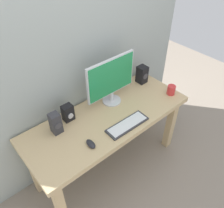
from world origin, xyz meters
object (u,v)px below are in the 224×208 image
at_px(speaker_left, 56,123).
at_px(coffee_mug, 171,90).
at_px(speaker_right, 142,74).
at_px(monitor, 111,79).
at_px(keyboard_primary, 127,125).
at_px(desk, 108,125).
at_px(mouse, 91,144).
at_px(audio_controller, 68,113).

bearing_deg(speaker_left, coffee_mug, -14.64).
distance_m(speaker_right, speaker_left, 1.07).
distance_m(monitor, speaker_right, 0.49).
relative_size(monitor, keyboard_primary, 1.31).
height_order(keyboard_primary, coffee_mug, coffee_mug).
bearing_deg(monitor, desk, -138.30).
relative_size(mouse, speaker_left, 0.56).
bearing_deg(coffee_mug, desk, 167.16).
distance_m(speaker_right, coffee_mug, 0.35).
bearing_deg(mouse, keyboard_primary, -0.17).
relative_size(speaker_left, coffee_mug, 2.03).
height_order(monitor, speaker_right, monitor).
distance_m(desk, speaker_right, 0.68).
distance_m(desk, speaker_left, 0.51).
bearing_deg(mouse, speaker_right, 24.64).
relative_size(monitor, speaker_right, 2.82).
bearing_deg(desk, speaker_left, 162.56).
distance_m(keyboard_primary, coffee_mug, 0.65).
distance_m(desk, audio_controller, 0.40).
height_order(speaker_right, speaker_left, speaker_left).
bearing_deg(keyboard_primary, mouse, 175.45).
relative_size(mouse, audio_controller, 0.70).
relative_size(desk, mouse, 14.55).
bearing_deg(coffee_mug, speaker_right, 101.86).
bearing_deg(keyboard_primary, audio_controller, 130.73).
height_order(desk, coffee_mug, coffee_mug).
distance_m(speaker_left, audio_controller, 0.17).
height_order(speaker_left, coffee_mug, speaker_left).
relative_size(desk, coffee_mug, 16.50).
relative_size(desk, audio_controller, 10.15).
height_order(desk, audio_controller, audio_controller).
xyz_separation_m(monitor, keyboard_primary, (-0.11, -0.35, -0.24)).
bearing_deg(speaker_left, keyboard_primary, -34.10).
bearing_deg(speaker_right, coffee_mug, -78.14).
xyz_separation_m(desk, mouse, (-0.32, -0.17, 0.13)).
xyz_separation_m(monitor, mouse, (-0.49, -0.32, -0.24)).
xyz_separation_m(keyboard_primary, audio_controller, (-0.34, 0.40, 0.07)).
bearing_deg(mouse, desk, 32.28).
height_order(speaker_left, audio_controller, speaker_left).
xyz_separation_m(desk, monitor, (0.17, 0.15, 0.36)).
bearing_deg(monitor, keyboard_primary, -107.91).
relative_size(monitor, audio_controller, 3.41).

